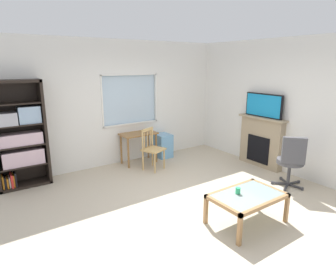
{
  "coord_description": "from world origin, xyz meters",
  "views": [
    {
      "loc": [
        -2.68,
        -3.42,
        2.26
      ],
      "look_at": [
        0.0,
        0.51,
        1.06
      ],
      "focal_mm": 30.4,
      "sensor_mm": 36.0,
      "label": 1
    }
  ],
  "objects_px": {
    "tv": "(264,105)",
    "wooden_chair": "(152,149)",
    "desk_under_window": "(139,138)",
    "bookshelf": "(20,137)",
    "coffee_table": "(247,198)",
    "fireplace": "(261,142)",
    "plastic_drawer_unit": "(163,146)",
    "sippy_cup": "(238,191)",
    "office_chair": "(291,159)"
  },
  "relations": [
    {
      "from": "desk_under_window",
      "to": "wooden_chair",
      "type": "height_order",
      "value": "wooden_chair"
    },
    {
      "from": "office_chair",
      "to": "desk_under_window",
      "type": "bearing_deg",
      "value": 120.78
    },
    {
      "from": "fireplace",
      "to": "sippy_cup",
      "type": "bearing_deg",
      "value": -148.89
    },
    {
      "from": "desk_under_window",
      "to": "tv",
      "type": "bearing_deg",
      "value": -38.35
    },
    {
      "from": "plastic_drawer_unit",
      "to": "sippy_cup",
      "type": "relative_size",
      "value": 6.4
    },
    {
      "from": "sippy_cup",
      "to": "tv",
      "type": "bearing_deg",
      "value": 31.31
    },
    {
      "from": "bookshelf",
      "to": "coffee_table",
      "type": "bearing_deg",
      "value": -53.15
    },
    {
      "from": "bookshelf",
      "to": "fireplace",
      "type": "xyz_separation_m",
      "value": [
        4.57,
        -1.81,
        -0.38
      ]
    },
    {
      "from": "wooden_chair",
      "to": "coffee_table",
      "type": "relative_size",
      "value": 0.86
    },
    {
      "from": "desk_under_window",
      "to": "fireplace",
      "type": "relative_size",
      "value": 0.72
    },
    {
      "from": "fireplace",
      "to": "coffee_table",
      "type": "bearing_deg",
      "value": -145.98
    },
    {
      "from": "bookshelf",
      "to": "sippy_cup",
      "type": "bearing_deg",
      "value": -53.42
    },
    {
      "from": "plastic_drawer_unit",
      "to": "fireplace",
      "type": "height_order",
      "value": "fireplace"
    },
    {
      "from": "plastic_drawer_unit",
      "to": "fireplace",
      "type": "xyz_separation_m",
      "value": [
        1.47,
        -1.75,
        0.28
      ]
    },
    {
      "from": "desk_under_window",
      "to": "office_chair",
      "type": "relative_size",
      "value": 0.82
    },
    {
      "from": "office_chair",
      "to": "coffee_table",
      "type": "relative_size",
      "value": 0.96
    },
    {
      "from": "desk_under_window",
      "to": "plastic_drawer_unit",
      "type": "distance_m",
      "value": 0.77
    },
    {
      "from": "tv",
      "to": "desk_under_window",
      "type": "bearing_deg",
      "value": 141.65
    },
    {
      "from": "plastic_drawer_unit",
      "to": "tv",
      "type": "relative_size",
      "value": 0.63
    },
    {
      "from": "fireplace",
      "to": "coffee_table",
      "type": "height_order",
      "value": "fireplace"
    },
    {
      "from": "bookshelf",
      "to": "desk_under_window",
      "type": "height_order",
      "value": "bookshelf"
    },
    {
      "from": "plastic_drawer_unit",
      "to": "tv",
      "type": "bearing_deg",
      "value": -50.41
    },
    {
      "from": "office_chair",
      "to": "sippy_cup",
      "type": "distance_m",
      "value": 1.73
    },
    {
      "from": "desk_under_window",
      "to": "sippy_cup",
      "type": "height_order",
      "value": "desk_under_window"
    },
    {
      "from": "coffee_table",
      "to": "wooden_chair",
      "type": "bearing_deg",
      "value": 89.79
    },
    {
      "from": "desk_under_window",
      "to": "coffee_table",
      "type": "distance_m",
      "value": 3.15
    },
    {
      "from": "plastic_drawer_unit",
      "to": "office_chair",
      "type": "height_order",
      "value": "office_chair"
    },
    {
      "from": "wooden_chair",
      "to": "office_chair",
      "type": "xyz_separation_m",
      "value": [
        1.61,
        -2.26,
        0.09
      ]
    },
    {
      "from": "coffee_table",
      "to": "sippy_cup",
      "type": "relative_size",
      "value": 11.59
    },
    {
      "from": "plastic_drawer_unit",
      "to": "coffee_table",
      "type": "height_order",
      "value": "plastic_drawer_unit"
    },
    {
      "from": "wooden_chair",
      "to": "fireplace",
      "type": "distance_m",
      "value": 2.44
    },
    {
      "from": "sippy_cup",
      "to": "desk_under_window",
      "type": "bearing_deg",
      "value": 88.94
    },
    {
      "from": "fireplace",
      "to": "tv",
      "type": "relative_size",
      "value": 1.25
    },
    {
      "from": "wooden_chair",
      "to": "office_chair",
      "type": "height_order",
      "value": "office_chair"
    },
    {
      "from": "desk_under_window",
      "to": "sippy_cup",
      "type": "distance_m",
      "value": 3.05
    },
    {
      "from": "desk_under_window",
      "to": "fireplace",
      "type": "xyz_separation_m",
      "value": [
        2.17,
        -1.7,
        -0.02
      ]
    },
    {
      "from": "desk_under_window",
      "to": "fireplace",
      "type": "bearing_deg",
      "value": -38.11
    },
    {
      "from": "sippy_cup",
      "to": "fireplace",
      "type": "bearing_deg",
      "value": 31.11
    },
    {
      "from": "tv",
      "to": "wooden_chair",
      "type": "bearing_deg",
      "value": 150.57
    },
    {
      "from": "fireplace",
      "to": "sippy_cup",
      "type": "relative_size",
      "value": 12.61
    },
    {
      "from": "coffee_table",
      "to": "office_chair",
      "type": "bearing_deg",
      "value": 12.76
    },
    {
      "from": "plastic_drawer_unit",
      "to": "office_chair",
      "type": "distance_m",
      "value": 3.0
    },
    {
      "from": "coffee_table",
      "to": "desk_under_window",
      "type": "bearing_deg",
      "value": 90.71
    },
    {
      "from": "tv",
      "to": "sippy_cup",
      "type": "relative_size",
      "value": 10.1
    },
    {
      "from": "desk_under_window",
      "to": "coffee_table",
      "type": "relative_size",
      "value": 0.79
    },
    {
      "from": "bookshelf",
      "to": "tv",
      "type": "height_order",
      "value": "bookshelf"
    },
    {
      "from": "sippy_cup",
      "to": "plastic_drawer_unit",
      "type": "bearing_deg",
      "value": 76.22
    },
    {
      "from": "wooden_chair",
      "to": "tv",
      "type": "relative_size",
      "value": 0.99
    },
    {
      "from": "office_chair",
      "to": "bookshelf",
      "type": "bearing_deg",
      "value": 144.54
    },
    {
      "from": "bookshelf",
      "to": "desk_under_window",
      "type": "xyz_separation_m",
      "value": [
        2.4,
        -0.11,
        -0.36
      ]
    }
  ]
}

